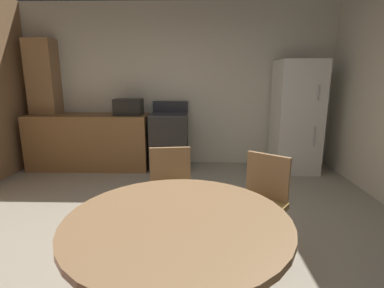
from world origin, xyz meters
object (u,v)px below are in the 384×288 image
(refrigerator, at_px, (296,117))
(chair_north, at_px, (171,189))
(microwave, at_px, (129,107))
(dining_table, at_px, (178,244))
(chair_northeast, at_px, (261,199))
(oven_range, at_px, (169,141))

(refrigerator, relative_size, chair_north, 2.02)
(microwave, distance_m, dining_table, 3.45)
(microwave, relative_size, chair_northeast, 0.51)
(oven_range, distance_m, refrigerator, 2.08)
(refrigerator, xyz_separation_m, dining_table, (-1.66, -3.22, -0.27))
(oven_range, height_order, refrigerator, refrigerator)
(microwave, height_order, chair_northeast, microwave)
(oven_range, xyz_separation_m, refrigerator, (2.04, -0.05, 0.41))
(chair_northeast, relative_size, chair_north, 1.00)
(oven_range, distance_m, dining_table, 3.29)
(oven_range, relative_size, chair_north, 1.26)
(microwave, relative_size, dining_table, 0.36)
(refrigerator, relative_size, dining_table, 1.43)
(oven_range, distance_m, chair_north, 2.23)
(microwave, bearing_deg, refrigerator, -1.07)
(refrigerator, bearing_deg, oven_range, 178.49)
(microwave, height_order, dining_table, microwave)
(refrigerator, xyz_separation_m, microwave, (-2.69, 0.05, 0.15))
(refrigerator, relative_size, chair_northeast, 2.02)
(oven_range, height_order, chair_north, oven_range)
(oven_range, relative_size, microwave, 2.50)
(oven_range, relative_size, dining_table, 0.89)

